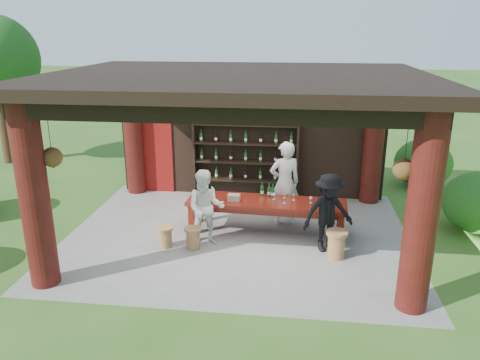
# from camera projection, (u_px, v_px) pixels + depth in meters

# --- Properties ---
(ground) EXTENTS (90.00, 90.00, 0.00)m
(ground) POSITION_uv_depth(u_px,v_px,m) (238.00, 235.00, 10.27)
(ground) COLOR #2D5119
(ground) RESTS_ON ground
(pavilion) EXTENTS (7.50, 6.00, 3.60)m
(pavilion) POSITION_uv_depth(u_px,v_px,m) (240.00, 136.00, 10.02)
(pavilion) COLOR slate
(pavilion) RESTS_ON ground
(wine_shelf) EXTENTS (2.75, 0.42, 2.42)m
(wine_shelf) POSITION_uv_depth(u_px,v_px,m) (246.00, 153.00, 12.22)
(wine_shelf) COLOR black
(wine_shelf) RESTS_ON ground
(tasting_table) EXTENTS (3.50, 1.06, 0.75)m
(tasting_table) POSITION_uv_depth(u_px,v_px,m) (266.00, 206.00, 10.23)
(tasting_table) COLOR #63180E
(tasting_table) RESTS_ON ground
(stool_near_left) EXTENTS (0.35, 0.35, 0.46)m
(stool_near_left) POSITION_uv_depth(u_px,v_px,m) (193.00, 238.00, 9.59)
(stool_near_left) COLOR brown
(stool_near_left) RESTS_ON ground
(stool_near_right) EXTENTS (0.43, 0.43, 0.56)m
(stool_near_right) POSITION_uv_depth(u_px,v_px,m) (336.00, 244.00, 9.20)
(stool_near_right) COLOR brown
(stool_near_right) RESTS_ON ground
(stool_far_left) EXTENTS (0.34, 0.34, 0.44)m
(stool_far_left) POSITION_uv_depth(u_px,v_px,m) (165.00, 236.00, 9.67)
(stool_far_left) COLOR brown
(stool_far_left) RESTS_ON ground
(host) EXTENTS (0.82, 0.67, 1.95)m
(host) POSITION_uv_depth(u_px,v_px,m) (285.00, 183.00, 10.65)
(host) COLOR silver
(host) RESTS_ON ground
(guest_woman) EXTENTS (0.85, 0.70, 1.62)m
(guest_woman) POSITION_uv_depth(u_px,v_px,m) (206.00, 208.00, 9.63)
(guest_woman) COLOR white
(guest_woman) RESTS_ON ground
(guest_man) EXTENTS (1.20, 0.95, 1.63)m
(guest_man) POSITION_uv_depth(u_px,v_px,m) (328.00, 213.00, 9.34)
(guest_man) COLOR black
(guest_man) RESTS_ON ground
(table_bottles) EXTENTS (0.32, 0.18, 0.31)m
(table_bottles) POSITION_uv_depth(u_px,v_px,m) (268.00, 190.00, 10.42)
(table_bottles) COLOR #194C1E
(table_bottles) RESTS_ON tasting_table
(table_glasses) EXTENTS (0.87, 0.28, 0.15)m
(table_glasses) POSITION_uv_depth(u_px,v_px,m) (291.00, 198.00, 10.13)
(table_glasses) COLOR silver
(table_glasses) RESTS_ON tasting_table
(napkin_basket) EXTENTS (0.27, 0.19, 0.14)m
(napkin_basket) POSITION_uv_depth(u_px,v_px,m) (234.00, 198.00, 10.18)
(napkin_basket) COLOR #BF6672
(napkin_basket) RESTS_ON tasting_table
(shrubs) EXTENTS (16.31, 8.23, 1.36)m
(shrubs) POSITION_uv_depth(u_px,v_px,m) (300.00, 203.00, 10.63)
(shrubs) COLOR #194C14
(shrubs) RESTS_ON ground
(trees) EXTENTS (22.01, 10.51, 4.80)m
(trees) POSITION_uv_depth(u_px,v_px,m) (403.00, 74.00, 10.43)
(trees) COLOR #3F2819
(trees) RESTS_ON ground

